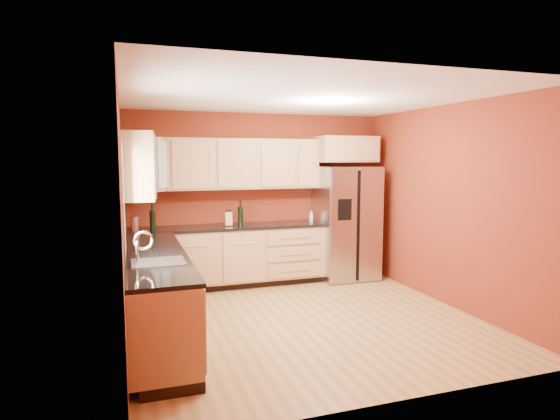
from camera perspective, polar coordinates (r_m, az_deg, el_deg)
name	(u,v)px	position (r m, az deg, el deg)	size (l,w,h in m)	color
floor	(303,319)	(5.74, 2.87, -13.15)	(4.00, 4.00, 0.00)	olive
ceiling	(305,97)	(5.45, 3.03, 13.58)	(4.00, 4.00, 0.00)	white
wall_back	(258,197)	(7.33, -2.76, 1.55)	(4.00, 0.04, 2.60)	maroon
wall_front	(400,239)	(3.67, 14.41, -3.50)	(4.00, 0.04, 2.60)	maroon
wall_left	(123,218)	(5.07, -18.61, -0.94)	(0.04, 4.00, 2.60)	maroon
wall_right	(448,206)	(6.44, 19.75, 0.51)	(0.04, 4.00, 2.60)	maroon
base_cabinets_back	(228,257)	(7.04, -6.39, -5.77)	(2.90, 0.60, 0.88)	#A87B51
base_cabinets_left	(155,297)	(5.25, -14.94, -10.17)	(0.60, 2.80, 0.88)	#A87B51
countertop_back	(227,227)	(6.95, -6.42, -2.07)	(2.90, 0.62, 0.04)	black
countertop_left	(155,254)	(5.14, -14.98, -5.24)	(0.62, 2.80, 0.04)	black
upper_cabinets_back	(244,164)	(7.08, -4.38, 5.62)	(2.30, 0.33, 0.75)	#A87B51
upper_cabinets_left	(136,166)	(5.76, -17.14, 5.19)	(0.33, 1.35, 0.75)	#A87B51
corner_upper_cabinet	(147,165)	(6.71, -15.92, 5.36)	(0.62, 0.33, 0.75)	#A87B51
over_fridge_cabinet	(345,149)	(7.51, 7.89, 7.34)	(0.92, 0.60, 0.40)	#A87B51
refrigerator	(346,223)	(7.51, 8.01, -1.54)	(0.90, 0.75, 1.78)	silver
window	(124,198)	(4.55, -18.47, 1.43)	(0.03, 0.90, 1.00)	white
sink_faucet	(158,247)	(4.62, -14.66, -4.39)	(0.50, 0.42, 0.30)	silver
canister_left	(135,223)	(6.79, -17.24, -1.55)	(0.11, 0.11, 0.19)	silver
canister_right	(135,224)	(6.74, -17.23, -1.64)	(0.11, 0.11, 0.18)	silver
wine_bottle_a	(241,212)	(7.00, -4.83, -0.30)	(0.08, 0.08, 0.37)	black
wine_bottle_b	(153,217)	(6.72, -15.27, -0.80)	(0.08, 0.08, 0.37)	black
knife_block	(229,219)	(6.94, -6.29, -1.09)	(0.10, 0.09, 0.20)	tan
soap_dispenser	(311,216)	(7.37, 3.83, -0.74)	(0.06, 0.06, 0.17)	silver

